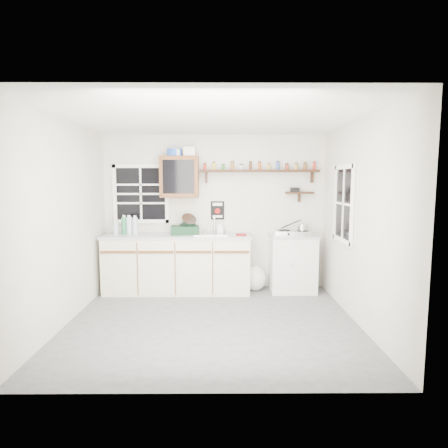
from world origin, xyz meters
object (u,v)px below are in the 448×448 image
object	(u,v)px
main_cabinet	(177,263)
hotplate	(293,233)
right_cabinet	(292,263)
dish_rack	(186,227)
spice_shelf	(260,170)
upper_cabinet	(180,177)

from	to	relation	value
main_cabinet	hotplate	distance (m)	1.90
main_cabinet	right_cabinet	distance (m)	1.84
main_cabinet	dish_rack	bearing A→B (deg)	26.64
spice_shelf	dish_rack	bearing A→B (deg)	-172.97
main_cabinet	right_cabinet	world-z (taller)	main_cabinet
right_cabinet	spice_shelf	bearing A→B (deg)	160.02
upper_cabinet	spice_shelf	xyz separation A→B (m)	(1.28, 0.07, 0.11)
upper_cabinet	hotplate	xyz separation A→B (m)	(1.80, -0.14, -0.88)
right_cabinet	upper_cabinet	bearing A→B (deg)	176.24
upper_cabinet	dish_rack	distance (m)	0.81
main_cabinet	upper_cabinet	size ratio (longest dim) A/B	3.55
main_cabinet	hotplate	xyz separation A→B (m)	(1.84, 0.01, 0.49)
main_cabinet	dish_rack	xyz separation A→B (m)	(0.13, 0.07, 0.56)
main_cabinet	right_cabinet	size ratio (longest dim) A/B	2.54
right_cabinet	spice_shelf	size ratio (longest dim) A/B	0.48
right_cabinet	dish_rack	distance (m)	1.80
dish_rack	hotplate	bearing A→B (deg)	-9.24
right_cabinet	upper_cabinet	xyz separation A→B (m)	(-1.80, 0.12, 1.37)
right_cabinet	spice_shelf	distance (m)	1.57
main_cabinet	upper_cabinet	world-z (taller)	upper_cabinet
dish_rack	upper_cabinet	bearing A→B (deg)	134.67
main_cabinet	hotplate	bearing A→B (deg)	0.17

